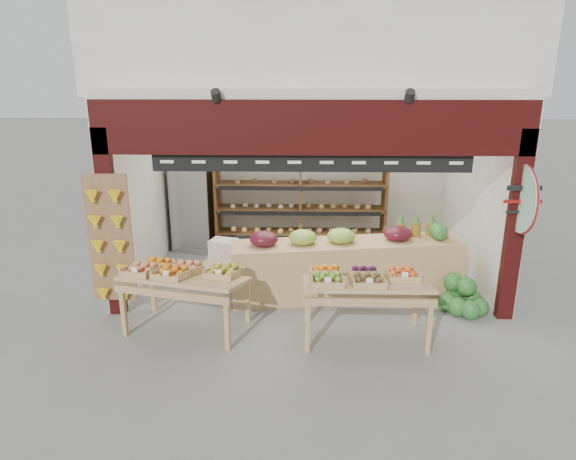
% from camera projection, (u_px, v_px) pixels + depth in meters
% --- Properties ---
extents(ground, '(60.00, 60.00, 0.00)m').
position_uv_depth(ground, '(308.00, 285.00, 8.36)').
color(ground, slate).
rests_on(ground, ground).
extents(shop_structure, '(6.36, 5.12, 5.40)m').
position_uv_depth(shop_structure, '(310.00, 35.00, 8.73)').
color(shop_structure, beige).
rests_on(shop_structure, ground).
extents(banana_board, '(0.60, 0.15, 1.80)m').
position_uv_depth(banana_board, '(110.00, 242.00, 6.97)').
color(banana_board, olive).
rests_on(banana_board, ground).
extents(gift_sign, '(0.04, 0.93, 0.92)m').
position_uv_depth(gift_sign, '(522.00, 199.00, 6.67)').
color(gift_sign, '#B5E4C7').
rests_on(gift_sign, ground).
extents(back_shelving, '(3.20, 0.53, 1.96)m').
position_uv_depth(back_shelving, '(301.00, 190.00, 9.61)').
color(back_shelving, brown).
rests_on(back_shelving, ground).
extents(refrigerator, '(0.94, 0.94, 1.92)m').
position_uv_depth(refrigerator, '(196.00, 201.00, 9.83)').
color(refrigerator, '#B6B8BD').
rests_on(refrigerator, ground).
extents(cardboard_stack, '(1.10, 0.80, 0.71)m').
position_uv_depth(cardboard_stack, '(236.00, 267.00, 8.44)').
color(cardboard_stack, beige).
rests_on(cardboard_stack, ground).
extents(mid_counter, '(3.56, 1.21, 1.09)m').
position_uv_depth(mid_counter, '(346.00, 267.00, 7.85)').
color(mid_counter, tan).
rests_on(mid_counter, ground).
extents(display_table_left, '(1.72, 1.21, 1.00)m').
position_uv_depth(display_table_left, '(179.00, 274.00, 6.77)').
color(display_table_left, tan).
rests_on(display_table_left, ground).
extents(display_table_right, '(1.60, 0.89, 1.02)m').
position_uv_depth(display_table_right, '(361.00, 281.00, 6.52)').
color(display_table_right, tan).
rests_on(display_table_right, ground).
extents(watermelon_pile, '(0.67, 0.69, 0.53)m').
position_uv_depth(watermelon_pile, '(462.00, 299.00, 7.39)').
color(watermelon_pile, '#1B531B').
rests_on(watermelon_pile, ground).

